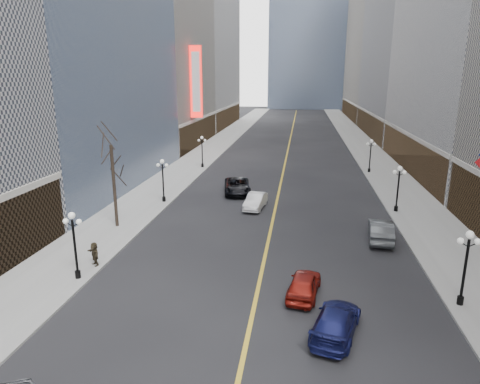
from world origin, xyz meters
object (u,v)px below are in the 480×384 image
(streetlamp_west_3, at_px, (202,148))
(car_nb_mid, at_px, (256,201))
(streetlamp_west_2, at_px, (163,176))
(car_sb_near, at_px, (336,322))
(car_sb_mid, at_px, (304,284))
(car_nb_far, at_px, (237,186))
(car_sb_far, at_px, (381,230))
(streetlamp_east_2, at_px, (398,184))
(streetlamp_west_1, at_px, (74,239))
(streetlamp_east_3, at_px, (371,152))
(streetlamp_east_1, at_px, (466,260))

(streetlamp_west_3, height_order, car_nb_mid, streetlamp_west_3)
(streetlamp_west_2, height_order, car_sb_near, streetlamp_west_2)
(streetlamp_west_3, relative_size, car_nb_mid, 0.98)
(car_sb_near, height_order, car_sb_mid, car_sb_mid)
(streetlamp_west_2, distance_m, car_nb_far, 8.87)
(car_sb_far, bearing_deg, streetlamp_west_3, -45.06)
(streetlamp_west_3, bearing_deg, streetlamp_east_2, -37.33)
(car_sb_near, height_order, car_sb_far, car_sb_far)
(streetlamp_west_1, bearing_deg, streetlamp_east_3, 56.75)
(streetlamp_east_1, height_order, streetlamp_east_2, same)
(streetlamp_east_2, bearing_deg, car_sb_far, -109.60)
(streetlamp_east_3, bearing_deg, car_nb_mid, -126.60)
(car_sb_mid, bearing_deg, streetlamp_east_3, -95.14)
(car_nb_mid, relative_size, car_sb_far, 0.89)
(streetlamp_east_1, relative_size, car_sb_far, 0.87)
(streetlamp_east_1, xyz_separation_m, streetlamp_west_2, (-23.60, 18.00, 0.00))
(streetlamp_west_2, xyz_separation_m, car_sb_far, (20.80, -7.86, -2.05))
(car_nb_mid, height_order, car_sb_mid, car_nb_mid)
(streetlamp_west_2, bearing_deg, streetlamp_west_1, -90.00)
(streetlamp_west_1, distance_m, car_sb_mid, 14.79)
(streetlamp_west_2, xyz_separation_m, car_sb_near, (16.26, -21.83, -2.18))
(streetlamp_west_2, distance_m, car_nb_mid, 10.05)
(streetlamp_east_1, height_order, car_sb_mid, streetlamp_east_1)
(streetlamp_east_2, bearing_deg, car_nb_far, 163.49)
(streetlamp_east_2, xyz_separation_m, streetlamp_west_2, (-23.60, 0.00, 0.00))
(streetlamp_east_3, relative_size, car_sb_far, 0.87)
(car_sb_far, bearing_deg, car_nb_far, -36.83)
(streetlamp_east_2, distance_m, car_nb_mid, 13.98)
(streetlamp_east_2, xyz_separation_m, car_sb_far, (-2.80, -7.86, -2.05))
(streetlamp_west_1, xyz_separation_m, streetlamp_west_2, (0.00, 18.00, 0.00))
(streetlamp_west_2, height_order, car_sb_far, streetlamp_west_2)
(streetlamp_west_1, relative_size, car_sb_far, 0.87)
(streetlamp_west_2, height_order, car_sb_mid, streetlamp_west_2)
(streetlamp_west_1, relative_size, streetlamp_west_3, 1.00)
(car_sb_far, bearing_deg, car_nb_mid, -27.37)
(streetlamp_east_1, xyz_separation_m, car_nb_far, (-16.49, 22.89, -2.05))
(streetlamp_west_2, relative_size, car_sb_far, 0.87)
(streetlamp_east_1, bearing_deg, streetlamp_west_1, 180.00)
(streetlamp_west_1, xyz_separation_m, streetlamp_west_3, (0.00, 36.00, 0.00))
(streetlamp_west_1, bearing_deg, car_nb_mid, 60.63)
(streetlamp_west_1, height_order, streetlamp_west_2, same)
(car_sb_far, bearing_deg, streetlamp_west_1, 32.11)
(car_sb_near, bearing_deg, streetlamp_east_1, -137.34)
(streetlamp_west_3, bearing_deg, car_sb_mid, -67.86)
(streetlamp_west_2, xyz_separation_m, car_nb_mid, (9.80, -0.58, -2.14))
(car_nb_mid, height_order, car_sb_near, car_nb_mid)
(streetlamp_east_3, bearing_deg, streetlamp_west_3, 180.00)
(streetlamp_west_1, height_order, car_sb_near, streetlamp_west_1)
(streetlamp_west_3, distance_m, car_sb_near, 43.08)
(car_nb_far, bearing_deg, streetlamp_west_2, -155.95)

